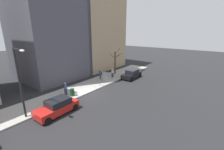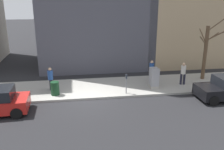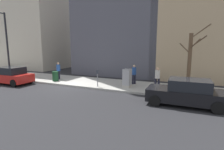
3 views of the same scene
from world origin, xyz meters
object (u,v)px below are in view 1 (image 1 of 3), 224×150
(streetlamp, at_px, (20,78))
(pedestrian_far_corner, at_px, (66,88))
(office_block_center, at_px, (45,6))
(parking_meter, at_px, (100,81))
(bare_tree, at_px, (115,62))
(pedestrian_near_meter, at_px, (112,72))
(parked_car_black, at_px, (132,74))
(pedestrian_midblock, at_px, (100,74))
(parked_car_red, at_px, (57,107))
(office_tower_left, at_px, (89,29))
(utility_box, at_px, (105,77))
(trash_bin, at_px, (72,92))

(streetlamp, height_order, pedestrian_far_corner, streetlamp)
(pedestrian_far_corner, xyz_separation_m, office_block_center, (8.77, -3.70, 10.63))
(parking_meter, xyz_separation_m, pedestrian_far_corner, (1.28, 5.04, 0.11))
(bare_tree, height_order, pedestrian_near_meter, bare_tree)
(parked_car_black, bearing_deg, pedestrian_midblock, 47.90)
(parked_car_red, bearing_deg, bare_tree, -77.37)
(parked_car_black, xyz_separation_m, office_tower_left, (12.44, -2.28, 7.51))
(utility_box, relative_size, pedestrian_far_corner, 0.86)
(utility_box, distance_m, streetlamp, 13.07)
(pedestrian_near_meter, relative_size, pedestrian_midblock, 1.00)
(trash_bin, xyz_separation_m, office_block_center, (9.60, -3.37, 11.12))
(parked_car_black, bearing_deg, pedestrian_far_corner, 75.26)
(streetlamp, bearing_deg, parking_meter, -89.08)
(pedestrian_near_meter, bearing_deg, bare_tree, 35.07)
(parked_car_black, xyz_separation_m, office_block_center, (11.58, 7.89, 10.99))
(streetlamp, distance_m, office_tower_left, 22.63)
(utility_box, distance_m, trash_bin, 6.93)
(parking_meter, height_order, office_tower_left, office_tower_left)
(bare_tree, xyz_separation_m, pedestrian_near_meter, (-1.01, 2.15, -1.31))
(office_block_center, bearing_deg, streetlamp, 138.30)
(parked_car_red, bearing_deg, streetlamp, 56.86)
(bare_tree, distance_m, pedestrian_midblock, 4.46)
(utility_box, bearing_deg, bare_tree, -73.81)
(pedestrian_midblock, bearing_deg, pedestrian_near_meter, -85.87)
(parked_car_black, distance_m, pedestrian_midblock, 5.53)
(pedestrian_far_corner, distance_m, office_tower_left, 18.34)
(pedestrian_near_meter, distance_m, office_tower_left, 12.87)
(trash_bin, distance_m, pedestrian_midblock, 7.30)
(pedestrian_far_corner, height_order, office_tower_left, office_tower_left)
(pedestrian_midblock, bearing_deg, trash_bin, 131.66)
(office_tower_left, bearing_deg, pedestrian_far_corner, 124.76)
(parked_car_red, distance_m, pedestrian_near_meter, 12.91)
(pedestrian_near_meter, bearing_deg, pedestrian_far_corner, -170.99)
(pedestrian_far_corner, bearing_deg, office_tower_left, -70.93)
(utility_box, bearing_deg, trash_bin, 93.31)
(streetlamp, relative_size, office_tower_left, 0.39)
(parked_car_red, bearing_deg, utility_box, -78.24)
(bare_tree, distance_m, pedestrian_far_corner, 11.79)
(trash_bin, relative_size, office_tower_left, 0.05)
(parked_car_black, distance_m, utility_box, 4.96)
(streetlamp, height_order, pedestrian_near_meter, streetlamp)
(parked_car_red, xyz_separation_m, bare_tree, (3.73, -14.77, 1.66))
(parked_car_black, distance_m, streetlamp, 17.36)
(trash_bin, bearing_deg, pedestrian_near_meter, -85.77)
(parked_car_red, relative_size, pedestrian_near_meter, 2.56)
(streetlamp, bearing_deg, trash_bin, -83.85)
(parked_car_black, height_order, pedestrian_midblock, pedestrian_midblock)
(pedestrian_midblock, height_order, office_block_center, office_block_center)
(utility_box, xyz_separation_m, pedestrian_midblock, (1.24, -0.19, 0.24))
(pedestrian_midblock, relative_size, office_block_center, 0.07)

